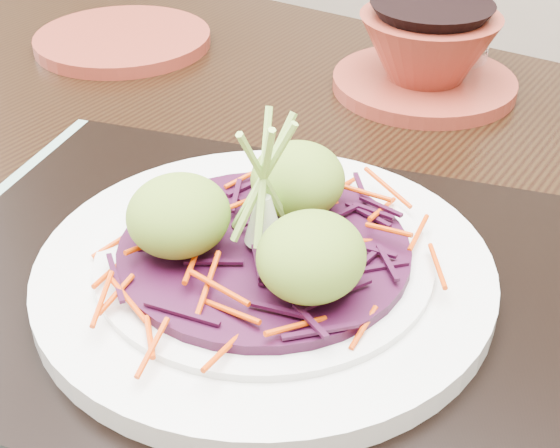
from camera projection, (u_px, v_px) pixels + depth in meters
The scene contains 11 objects.
dining_table at pixel (300, 334), 0.62m from camera, with size 1.32×0.95×0.77m.
placemat at pixel (265, 307), 0.49m from camera, with size 0.49×0.38×0.00m, color gray.
serving_tray at pixel (265, 293), 0.48m from camera, with size 0.43×0.32×0.02m, color black.
white_plate at pixel (265, 268), 0.47m from camera, with size 0.28×0.28×0.02m.
cabbage_bed at pixel (264, 250), 0.46m from camera, with size 0.17×0.17×0.01m, color #330A28.
carrot_julienne at pixel (264, 238), 0.46m from camera, with size 0.21×0.21×0.01m, color #CD3803, non-canonical shape.
guacamole_scoops at pixel (263, 216), 0.45m from camera, with size 0.15×0.13×0.05m.
scallion_garnish at pixel (263, 184), 0.44m from camera, with size 0.06×0.06×0.10m, color #96C950, non-canonical shape.
terracotta_side_plate at pixel (123, 40), 0.86m from camera, with size 0.19×0.19×0.01m, color maroon.
water_glass at pixel (459, 27), 0.78m from camera, with size 0.06×0.06×0.09m, color white.
terracotta_bowl_set at pixel (427, 57), 0.75m from camera, with size 0.20×0.20×0.07m.
Camera 1 is at (0.17, -0.45, 1.09)m, focal length 50.00 mm.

